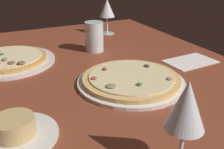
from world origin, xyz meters
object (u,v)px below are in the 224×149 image
(pizza_main, at_px, (131,80))
(paper_menu, at_px, (190,61))
(pizza_side, at_px, (8,60))
(wine_glass_near, at_px, (186,109))
(wine_glass_far, at_px, (107,9))
(water_glass, at_px, (94,38))
(ramekin_on_saucer, at_px, (15,131))

(pizza_main, distance_m, paper_menu, 0.29)
(pizza_side, xyz_separation_m, wine_glass_near, (-0.69, -0.22, 0.11))
(pizza_side, bearing_deg, wine_glass_near, -162.11)
(paper_menu, bearing_deg, wine_glass_far, 8.86)
(water_glass, height_order, paper_menu, water_glass)
(wine_glass_far, xyz_separation_m, water_glass, (-0.22, 0.16, -0.07))
(pizza_main, bearing_deg, wine_glass_far, -17.92)
(paper_menu, bearing_deg, pizza_side, 61.18)
(wine_glass_far, distance_m, paper_menu, 0.51)
(water_glass, bearing_deg, pizza_side, 88.22)
(wine_glass_far, bearing_deg, pizza_side, 112.78)
(wine_glass_near, bearing_deg, wine_glass_far, -16.81)
(wine_glass_near, distance_m, water_glass, 0.69)
(wine_glass_far, height_order, wine_glass_near, wine_glass_near)
(pizza_main, distance_m, water_glass, 0.34)
(pizza_main, relative_size, pizza_side, 0.98)
(wine_glass_near, distance_m, paper_menu, 0.57)
(pizza_main, xyz_separation_m, wine_glass_near, (-0.34, 0.09, 0.11))
(pizza_side, distance_m, wine_glass_far, 0.54)
(pizza_main, xyz_separation_m, wine_glass_far, (0.55, -0.18, 0.11))
(water_glass, bearing_deg, pizza_main, 176.50)
(wine_glass_far, relative_size, water_glass, 1.43)
(pizza_side, xyz_separation_m, water_glass, (-0.01, -0.33, 0.04))
(pizza_main, height_order, wine_glass_far, wine_glass_far)
(water_glass, bearing_deg, wine_glass_far, -36.13)
(pizza_main, xyz_separation_m, paper_menu, (0.06, -0.29, -0.01))
(wine_glass_far, bearing_deg, water_glass, 143.87)
(wine_glass_near, xyz_separation_m, paper_menu, (0.41, -0.38, -0.12))
(pizza_side, xyz_separation_m, paper_menu, (-0.28, -0.60, -0.01))
(pizza_side, height_order, paper_menu, pizza_side)
(water_glass, bearing_deg, ramekin_on_saucer, 140.92)
(ramekin_on_saucer, bearing_deg, pizza_side, -4.88)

